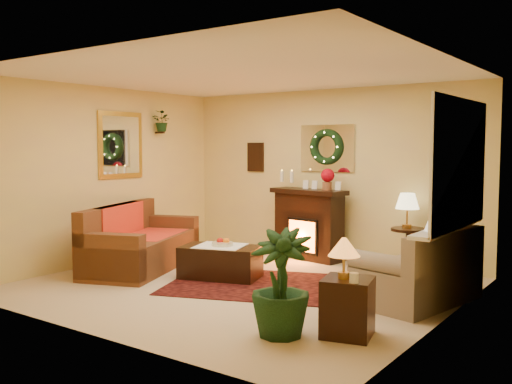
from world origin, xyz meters
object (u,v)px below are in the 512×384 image
Objects in this scene: sofa at (142,238)px; loveseat at (417,265)px; fireplace at (309,223)px; end_table_square at (348,307)px; coffee_table at (220,263)px; side_table_round at (408,249)px.

loveseat is (3.79, 0.55, -0.01)m from sofa.
fireplace reaches higher than end_table_square.
fireplace is at bearing 63.19° from coffee_table.
coffee_table is at bearing -158.83° from loveseat.
fireplace reaches higher than side_table_round.
sofa is 1.90× the size of fireplace.
end_table_square is at bearing -42.42° from coffee_table.
coffee_table is (-0.29, -1.80, -0.34)m from fireplace.
end_table_square is at bearing -44.57° from fireplace.
sofa reaches higher than side_table_round.
sofa reaches higher than coffee_table.
sofa is 3.41× the size of side_table_round.
fireplace is (1.58, 1.95, 0.12)m from sofa.
side_table_round is (1.59, -0.03, -0.23)m from fireplace.
side_table_round is at bearing 8.29° from fireplace.
sofa is at bearing -119.59° from fireplace.
coffee_table is at bearing -136.74° from side_table_round.
fireplace reaches higher than coffee_table.
fireplace is at bearing 159.74° from loveseat.
sofa is 3.80m from end_table_square.
coffee_table is (1.30, 0.15, -0.22)m from sofa.
coffee_table is (-2.38, 1.09, -0.06)m from end_table_square.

